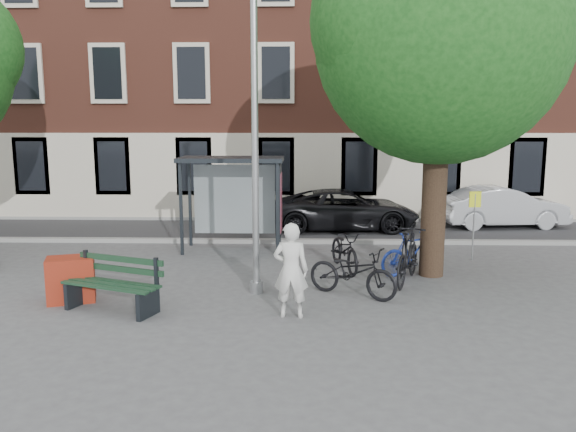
# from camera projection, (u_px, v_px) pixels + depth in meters

# --- Properties ---
(ground) EXTENTS (90.00, 90.00, 0.00)m
(ground) POSITION_uv_depth(u_px,v_px,m) (256.00, 293.00, 11.85)
(ground) COLOR #4C4C4F
(ground) RESTS_ON ground
(road) EXTENTS (40.00, 4.00, 0.01)m
(road) POSITION_uv_depth(u_px,v_px,m) (274.00, 230.00, 18.75)
(road) COLOR #28282B
(road) RESTS_ON ground
(curb_near) EXTENTS (40.00, 0.25, 0.12)m
(curb_near) POSITION_uv_depth(u_px,v_px,m) (270.00, 241.00, 16.77)
(curb_near) COLOR gray
(curb_near) RESTS_ON ground
(curb_far) EXTENTS (40.00, 0.25, 0.12)m
(curb_far) POSITION_uv_depth(u_px,v_px,m) (277.00, 219.00, 20.72)
(curb_far) COLOR gray
(curb_far) RESTS_ON ground
(building_row) EXTENTS (30.00, 8.00, 14.00)m
(building_row) POSITION_uv_depth(u_px,v_px,m) (280.00, 40.00, 23.54)
(building_row) COLOR brown
(building_row) RESTS_ON ground
(lamppost) EXTENTS (0.28, 0.35, 6.11)m
(lamppost) POSITION_uv_depth(u_px,v_px,m) (255.00, 161.00, 11.40)
(lamppost) COLOR #9EA0A3
(lamppost) RESTS_ON ground
(tree_right) EXTENTS (5.76, 5.60, 8.20)m
(tree_right) POSITION_uv_depth(u_px,v_px,m) (443.00, 26.00, 12.20)
(tree_right) COLOR black
(tree_right) RESTS_ON ground
(bus_shelter) EXTENTS (2.85, 1.45, 2.62)m
(bus_shelter) POSITION_uv_depth(u_px,v_px,m) (246.00, 182.00, 15.60)
(bus_shelter) COLOR #1E2328
(bus_shelter) RESTS_ON ground
(painter) EXTENTS (0.67, 0.47, 1.77)m
(painter) POSITION_uv_depth(u_px,v_px,m) (291.00, 270.00, 10.23)
(painter) COLOR silver
(painter) RESTS_ON ground
(bench) EXTENTS (2.04, 1.27, 1.00)m
(bench) POSITION_uv_depth(u_px,v_px,m) (113.00, 287.00, 10.66)
(bench) COLOR #1E2328
(bench) RESTS_ON ground
(bike_a) EXTENTS (2.04, 1.59, 1.03)m
(bike_a) POSITION_uv_depth(u_px,v_px,m) (352.00, 272.00, 11.51)
(bike_a) COLOR black
(bike_a) RESTS_ON ground
(bike_b) EXTENTS (1.77, 1.15, 1.04)m
(bike_b) POSITION_uv_depth(u_px,v_px,m) (413.00, 254.00, 13.14)
(bike_b) COLOR navy
(bike_b) RESTS_ON ground
(bike_c) EXTENTS (1.11, 2.02, 1.01)m
(bike_c) POSITION_uv_depth(u_px,v_px,m) (345.00, 249.00, 13.64)
(bike_c) COLOR black
(bike_c) RESTS_ON ground
(bike_d) EXTENTS (1.31, 2.14, 1.24)m
(bike_d) POSITION_uv_depth(u_px,v_px,m) (408.00, 256.00, 12.47)
(bike_d) COLOR black
(bike_d) RESTS_ON ground
(car_dark) EXTENTS (4.97, 2.45, 1.36)m
(car_dark) POSITION_uv_depth(u_px,v_px,m) (345.00, 209.00, 18.88)
(car_dark) COLOR black
(car_dark) RESTS_ON ground
(car_silver) EXTENTS (4.39, 1.92, 1.40)m
(car_silver) POSITION_uv_depth(u_px,v_px,m) (502.00, 207.00, 19.29)
(car_silver) COLOR #B6B8BE
(car_silver) RESTS_ON ground
(red_stand) EXTENTS (1.04, 0.86, 0.90)m
(red_stand) POSITION_uv_depth(u_px,v_px,m) (71.00, 279.00, 11.21)
(red_stand) COLOR maroon
(red_stand) RESTS_ON ground
(blue_crate) EXTENTS (0.57, 0.42, 0.20)m
(blue_crate) POSITION_uv_depth(u_px,v_px,m) (67.00, 290.00, 11.71)
(blue_crate) COLOR navy
(blue_crate) RESTS_ON ground
(bucket_b) EXTENTS (0.37, 0.37, 0.36)m
(bucket_b) POSITION_uv_depth(u_px,v_px,m) (69.00, 273.00, 12.71)
(bucket_b) COLOR white
(bucket_b) RESTS_ON ground
(notice_sign) EXTENTS (0.31, 0.07, 1.81)m
(notice_sign) POSITION_uv_depth(u_px,v_px,m) (474.00, 211.00, 14.46)
(notice_sign) COLOR #9EA0A3
(notice_sign) RESTS_ON ground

